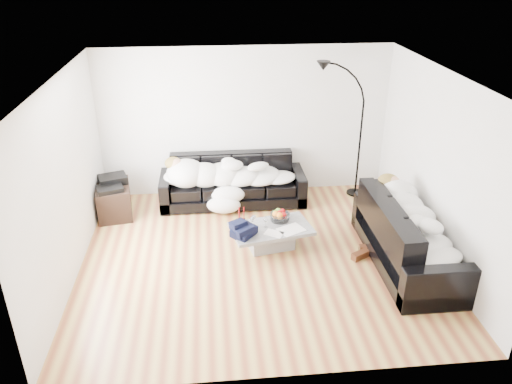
{
  "coord_description": "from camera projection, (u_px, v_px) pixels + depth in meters",
  "views": [
    {
      "loc": [
        -0.62,
        -6.02,
        4.0
      ],
      "look_at": [
        0.0,
        0.3,
        0.9
      ],
      "focal_mm": 35.0,
      "sensor_mm": 36.0,
      "label": 1
    }
  ],
  "objects": [
    {
      "name": "av_cabinet",
      "position": [
        114.0,
        200.0,
        8.25
      ],
      "size": [
        0.65,
        0.85,
        0.53
      ],
      "primitive_type": "cube",
      "rotation": [
        0.0,
        0.0,
        0.16
      ],
      "color": "black",
      "rests_on": "ground"
    },
    {
      "name": "coffee_table",
      "position": [
        271.0,
        237.0,
        7.37
      ],
      "size": [
        1.27,
        0.9,
        0.34
      ],
      "primitive_type": "cube",
      "rotation": [
        0.0,
        0.0,
        0.21
      ],
      "color": "#939699",
      "rests_on": "ground"
    },
    {
      "name": "ceiling",
      "position": [
        258.0,
        77.0,
        6.06
      ],
      "size": [
        5.0,
        5.0,
        0.0
      ],
      "primitive_type": "plane",
      "color": "white",
      "rests_on": "ground"
    },
    {
      "name": "wall_left",
      "position": [
        65.0,
        183.0,
        6.41
      ],
      "size": [
        0.02,
        4.5,
        2.6
      ],
      "primitive_type": "cube",
      "color": "silver",
      "rests_on": "ground"
    },
    {
      "name": "wall_right",
      "position": [
        439.0,
        168.0,
        6.85
      ],
      "size": [
        0.02,
        4.5,
        2.6
      ],
      "primitive_type": "cube",
      "color": "silver",
      "rests_on": "ground"
    },
    {
      "name": "fruit_bowl",
      "position": [
        280.0,
        215.0,
        7.45
      ],
      "size": [
        0.36,
        0.36,
        0.18
      ],
      "primitive_type": "cylinder",
      "rotation": [
        0.0,
        0.0,
        0.28
      ],
      "color": "white",
      "rests_on": "coffee_table"
    },
    {
      "name": "floor_lamp",
      "position": [
        360.0,
        139.0,
        8.61
      ],
      "size": [
        0.83,
        0.56,
        2.11
      ],
      "primitive_type": null,
      "rotation": [
        0.0,
        0.0,
        -0.37
      ],
      "color": "black",
      "rests_on": "ground"
    },
    {
      "name": "shoes",
      "position": [
        365.0,
        252.0,
        7.22
      ],
      "size": [
        0.58,
        0.49,
        0.11
      ],
      "primitive_type": null,
      "rotation": [
        0.0,
        0.0,
        0.31
      ],
      "color": "#472311",
      "rests_on": "ground"
    },
    {
      "name": "candle_left",
      "position": [
        239.0,
        215.0,
        7.39
      ],
      "size": [
        0.04,
        0.04,
        0.24
      ],
      "primitive_type": "cylinder",
      "rotation": [
        0.0,
        0.0,
        -0.0
      ],
      "color": "maroon",
      "rests_on": "coffee_table"
    },
    {
      "name": "wine_glass_b",
      "position": [
        252.0,
        222.0,
        7.28
      ],
      "size": [
        0.08,
        0.08,
        0.16
      ],
      "primitive_type": "cylinder",
      "rotation": [
        0.0,
        0.0,
        0.17
      ],
      "color": "white",
      "rests_on": "coffee_table"
    },
    {
      "name": "teal_cushion",
      "position": [
        391.0,
        195.0,
        7.39
      ],
      "size": [
        0.42,
        0.38,
        0.2
      ],
      "primitive_type": "ellipsoid",
      "rotation": [
        0.0,
        0.0,
        0.24
      ],
      "color": "#0C543C",
      "rests_on": "sofa_right"
    },
    {
      "name": "sleeper_back",
      "position": [
        233.0,
        170.0,
        8.45
      ],
      "size": [
        2.09,
        0.72,
        0.42
      ],
      "primitive_type": null,
      "color": "white",
      "rests_on": "sofa_back"
    },
    {
      "name": "stereo",
      "position": [
        112.0,
        182.0,
        8.1
      ],
      "size": [
        0.53,
        0.46,
        0.13
      ],
      "primitive_type": "cube",
      "rotation": [
        0.0,
        0.0,
        0.33
      ],
      "color": "black",
      "rests_on": "av_cabinet"
    },
    {
      "name": "wine_glass_a",
      "position": [
        254.0,
        220.0,
        7.31
      ],
      "size": [
        0.08,
        0.08,
        0.16
      ],
      "primitive_type": "cylinder",
      "rotation": [
        0.0,
        0.0,
        0.16
      ],
      "color": "white",
      "rests_on": "coffee_table"
    },
    {
      "name": "candle_right",
      "position": [
        244.0,
        214.0,
        7.44
      ],
      "size": [
        0.05,
        0.05,
        0.21
      ],
      "primitive_type": "cylinder",
      "rotation": [
        0.0,
        0.0,
        -0.34
      ],
      "color": "maroon",
      "rests_on": "coffee_table"
    },
    {
      "name": "wall_back",
      "position": [
        245.0,
        122.0,
        8.64
      ],
      "size": [
        5.0,
        0.02,
        2.6
      ],
      "primitive_type": "cube",
      "color": "silver",
      "rests_on": "ground"
    },
    {
      "name": "newspaper_b",
      "position": [
        274.0,
        233.0,
        7.13
      ],
      "size": [
        0.32,
        0.29,
        0.01
      ],
      "primitive_type": "cube",
      "rotation": [
        0.0,
        0.0,
        -0.53
      ],
      "color": "silver",
      "rests_on": "coffee_table"
    },
    {
      "name": "sofa_back",
      "position": [
        233.0,
        181.0,
        8.59
      ],
      "size": [
        2.48,
        0.86,
        0.81
      ],
      "primitive_type": "cube",
      "color": "black",
      "rests_on": "ground"
    },
    {
      "name": "navy_jacket",
      "position": [
        241.0,
        226.0,
        6.98
      ],
      "size": [
        0.46,
        0.44,
        0.18
      ],
      "primitive_type": null,
      "rotation": [
        0.0,
        0.0,
        0.55
      ],
      "color": "black",
      "rests_on": "coffee_table"
    },
    {
      "name": "sleeper_right",
      "position": [
        412.0,
        222.0,
        6.8
      ],
      "size": [
        0.81,
        1.93,
        0.47
      ],
      "primitive_type": null,
      "rotation": [
        0.0,
        0.0,
        1.57
      ],
      "color": "white",
      "rests_on": "sofa_right"
    },
    {
      "name": "newspaper_a",
      "position": [
        291.0,
        229.0,
        7.22
      ],
      "size": [
        0.45,
        0.41,
        0.01
      ],
      "primitive_type": "cube",
      "rotation": [
        0.0,
        0.0,
        0.47
      ],
      "color": "silver",
      "rests_on": "coffee_table"
    },
    {
      "name": "sofa_right",
      "position": [
        410.0,
        234.0,
        6.89
      ],
      "size": [
        0.96,
        2.25,
        0.91
      ],
      "primitive_type": "cube",
      "rotation": [
        0.0,
        0.0,
        1.57
      ],
      "color": "black",
      "rests_on": "ground"
    },
    {
      "name": "wine_glass_c",
      "position": [
        266.0,
        223.0,
        7.26
      ],
      "size": [
        0.07,
        0.07,
        0.15
      ],
      "primitive_type": "cylinder",
      "rotation": [
        0.0,
        0.0,
        -0.03
      ],
      "color": "white",
      "rests_on": "coffee_table"
    },
    {
      "name": "ground",
      "position": [
        258.0,
        257.0,
        7.2
      ],
      "size": [
        5.0,
        5.0,
        0.0
      ],
      "primitive_type": "plane",
      "color": "#984E2D",
      "rests_on": "ground"
    }
  ]
}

